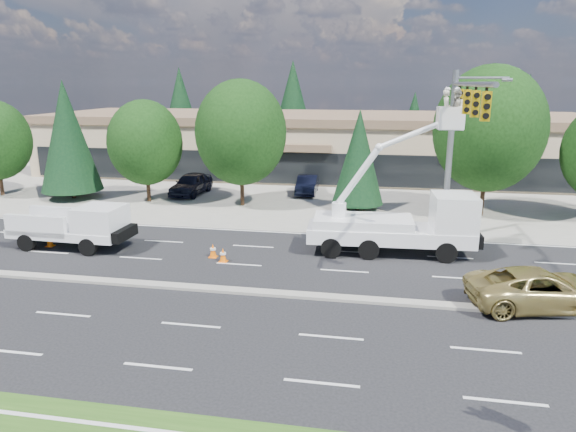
% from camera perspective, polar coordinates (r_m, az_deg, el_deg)
% --- Properties ---
extents(ground, '(140.00, 140.00, 0.00)m').
position_cam_1_polar(ground, '(21.71, -7.76, -8.21)').
color(ground, black).
rests_on(ground, ground).
extents(concrete_apron, '(140.00, 22.00, 0.01)m').
position_cam_1_polar(concrete_apron, '(40.38, 0.90, 2.66)').
color(concrete_apron, gray).
rests_on(concrete_apron, ground).
extents(road_median, '(120.00, 0.55, 0.12)m').
position_cam_1_polar(road_median, '(21.68, -7.76, -8.06)').
color(road_median, gray).
rests_on(road_median, ground).
extents(strip_mall, '(50.40, 15.40, 5.50)m').
position_cam_1_polar(strip_mall, '(49.69, 2.79, 8.20)').
color(strip_mall, tan).
rests_on(strip_mall, ground).
extents(tree_front_b, '(4.36, 4.36, 8.59)m').
position_cam_1_polar(tree_front_b, '(40.86, -23.30, 8.16)').
color(tree_front_b, '#332114').
rests_on(tree_front_b, ground).
extents(tree_front_c, '(5.23, 5.23, 7.26)m').
position_cam_1_polar(tree_front_c, '(37.95, -15.57, 7.85)').
color(tree_front_c, '#332114').
rests_on(tree_front_c, ground).
extents(tree_front_d, '(6.23, 6.23, 8.65)m').
position_cam_1_polar(tree_front_d, '(35.41, -5.26, 9.19)').
color(tree_front_d, '#332114').
rests_on(tree_front_d, ground).
extents(tree_front_e, '(3.42, 3.42, 6.74)m').
position_cam_1_polar(tree_front_e, '(34.35, 7.87, 6.52)').
color(tree_front_e, '#332114').
rests_on(tree_front_e, ground).
extents(tree_front_f, '(6.85, 6.85, 9.51)m').
position_cam_1_polar(tree_front_f, '(34.75, 21.44, 8.99)').
color(tree_front_f, '#332114').
rests_on(tree_front_f, ground).
extents(tree_back_a, '(5.17, 5.17, 10.20)m').
position_cam_1_polar(tree_back_a, '(65.74, -11.84, 11.79)').
color(tree_back_a, '#332114').
rests_on(tree_back_a, ground).
extents(tree_back_b, '(5.54, 5.54, 10.92)m').
position_cam_1_polar(tree_back_b, '(61.92, 0.55, 12.29)').
color(tree_back_b, '#332114').
rests_on(tree_back_b, ground).
extents(tree_back_c, '(3.75, 3.75, 7.39)m').
position_cam_1_polar(tree_back_c, '(61.26, 13.77, 10.08)').
color(tree_back_c, '#332114').
rests_on(tree_back_c, ground).
extents(tree_back_d, '(4.73, 4.73, 9.32)m').
position_cam_1_polar(tree_back_d, '(63.06, 24.94, 10.22)').
color(tree_back_d, '#332114').
rests_on(tree_back_d, ground).
extents(signal_mast, '(2.76, 10.16, 9.00)m').
position_cam_1_polar(signal_mast, '(26.40, 18.36, 8.86)').
color(signal_mast, gray).
rests_on(signal_mast, ground).
extents(utility_pickup, '(6.04, 2.52, 2.29)m').
position_cam_1_polar(utility_pickup, '(28.75, -22.43, -1.49)').
color(utility_pickup, white).
rests_on(utility_pickup, ground).
extents(bucket_truck, '(8.25, 2.97, 8.17)m').
position_cam_1_polar(bucket_truck, '(26.12, 12.92, -0.40)').
color(bucket_truck, white).
rests_on(bucket_truck, ground).
extents(traffic_cone_a, '(0.40, 0.40, 0.70)m').
position_cam_1_polar(traffic_cone_a, '(29.77, -24.97, -2.44)').
color(traffic_cone_a, '#FF6A08').
rests_on(traffic_cone_a, ground).
extents(traffic_cone_b, '(0.40, 0.40, 0.70)m').
position_cam_1_polar(traffic_cone_b, '(25.61, -8.34, -3.82)').
color(traffic_cone_b, '#FF6A08').
rests_on(traffic_cone_b, ground).
extents(traffic_cone_c, '(0.40, 0.40, 0.70)m').
position_cam_1_polar(traffic_cone_c, '(24.89, -7.23, -4.33)').
color(traffic_cone_c, '#FF6A08').
rests_on(traffic_cone_c, ground).
extents(minivan, '(5.83, 3.52, 1.52)m').
position_cam_1_polar(minivan, '(21.93, 26.25, -7.28)').
color(minivan, tan).
rests_on(minivan, ground).
extents(parked_car_west, '(2.29, 5.03, 1.67)m').
position_cam_1_polar(parked_car_west, '(40.15, -10.71, 3.54)').
color(parked_car_west, black).
rests_on(parked_car_west, ground).
extents(parked_car_east, '(1.68, 4.35, 1.41)m').
position_cam_1_polar(parked_car_east, '(39.74, 2.14, 3.49)').
color(parked_car_east, black).
rests_on(parked_car_east, ground).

